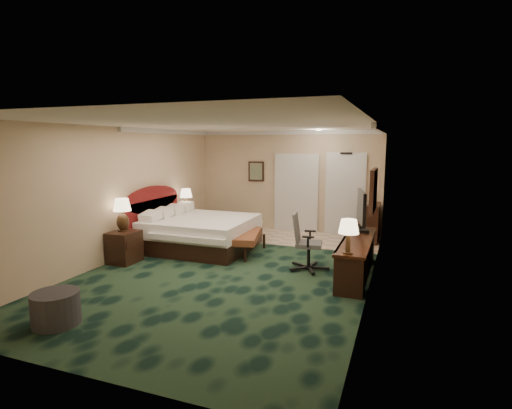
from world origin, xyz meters
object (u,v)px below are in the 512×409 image
(lamp_far, at_px, (186,200))
(ottoman, at_px, (56,308))
(minibar, at_px, (369,222))
(nightstand_near, at_px, (124,247))
(desk, at_px, (357,257))
(tv, at_px, (361,211))
(bed_bench, at_px, (247,243))
(lamp_near, at_px, (123,215))
(bed, at_px, (202,233))
(desk_chair, at_px, (309,242))
(nightstand_far, at_px, (186,224))

(lamp_far, height_order, ottoman, lamp_far)
(ottoman, bearing_deg, minibar, 60.52)
(nightstand_near, relative_size, lamp_far, 1.06)
(desk, height_order, tv, tv)
(bed_bench, relative_size, ottoman, 2.23)
(lamp_near, relative_size, lamp_far, 1.11)
(bed, relative_size, desk_chair, 2.05)
(bed, xyz_separation_m, nightstand_far, (-0.93, 0.89, -0.03))
(lamp_near, height_order, desk_chair, lamp_near)
(bed_bench, height_order, desk, desk)
(bed, distance_m, desk_chair, 2.73)
(nightstand_far, bearing_deg, ottoman, -79.06)
(lamp_near, distance_m, desk, 4.60)
(nightstand_near, distance_m, nightstand_far, 2.40)
(nightstand_far, height_order, lamp_far, lamp_far)
(lamp_near, bearing_deg, bed_bench, 33.42)
(nightstand_far, xyz_separation_m, lamp_near, (-0.04, -2.35, 0.64))
(bed, height_order, lamp_far, lamp_far)
(lamp_near, bearing_deg, desk_chair, 12.20)
(lamp_near, bearing_deg, desk, 9.35)
(bed, relative_size, tv, 2.19)
(bed, height_order, ottoman, bed)
(bed, relative_size, lamp_far, 3.73)
(bed_bench, bearing_deg, bed, 162.81)
(lamp_near, distance_m, ottoman, 2.93)
(nightstand_far, bearing_deg, nightstand_near, -90.09)
(bed_bench, bearing_deg, lamp_near, -160.42)
(nightstand_near, bearing_deg, desk_chair, 13.03)
(ottoman, relative_size, tv, 0.60)
(nightstand_far, height_order, minibar, minibar)
(nightstand_near, xyz_separation_m, minibar, (4.43, 3.52, 0.15))
(bed, height_order, desk_chair, desk_chair)
(nightstand_far, relative_size, lamp_near, 0.97)
(tv, bearing_deg, nightstand_far, 156.86)
(minibar, bearing_deg, desk_chair, -107.78)
(nightstand_far, height_order, desk, desk)
(nightstand_near, height_order, lamp_far, lamp_far)
(lamp_far, relative_size, tv, 0.59)
(nightstand_far, height_order, desk_chair, desk_chair)
(desk, bearing_deg, lamp_near, -170.65)
(desk, bearing_deg, desk_chair, 177.41)
(bed, distance_m, nightstand_near, 1.78)
(tv, xyz_separation_m, minibar, (-0.01, 2.02, -0.60))
(lamp_far, bearing_deg, nightstand_near, -90.13)
(nightstand_near, height_order, tv, tv)
(bed, bearing_deg, minibar, 29.87)
(tv, bearing_deg, lamp_near, -173.74)
(lamp_near, relative_size, bed_bench, 0.48)
(nightstand_near, bearing_deg, ottoman, -69.58)
(desk_chair, bearing_deg, bed, 157.09)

